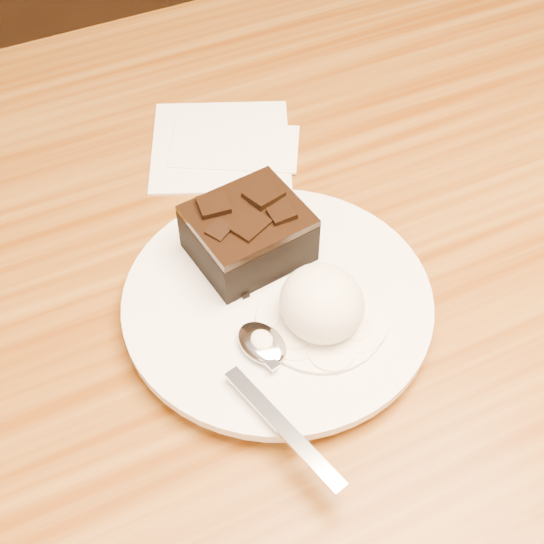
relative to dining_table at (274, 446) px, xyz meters
name	(u,v)px	position (x,y,z in m)	size (l,w,h in m)	color
dining_table	(274,446)	(0.00, 0.00, 0.00)	(1.20, 0.80, 0.75)	#5E2D08
plate	(277,305)	(-0.03, -0.07, 0.39)	(0.25, 0.25, 0.02)	white
brownie	(248,236)	(-0.03, -0.02, 0.42)	(0.09, 0.08, 0.04)	black
ice_cream_scoop	(322,303)	(-0.01, -0.10, 0.42)	(0.06, 0.07, 0.05)	white
melt_puddle	(320,320)	(-0.01, -0.10, 0.40)	(0.10, 0.10, 0.00)	white
spoon	(262,344)	(-0.06, -0.11, 0.40)	(0.03, 0.18, 0.01)	silver
napkin	(221,145)	(0.01, 0.14, 0.38)	(0.13, 0.13, 0.01)	white
crumb_a	(255,334)	(-0.06, -0.09, 0.40)	(0.01, 0.01, 0.00)	black
crumb_b	(313,341)	(-0.03, -0.12, 0.40)	(0.01, 0.01, 0.00)	black
crumb_c	(245,295)	(-0.05, -0.06, 0.40)	(0.01, 0.00, 0.00)	black
crumb_d	(242,380)	(-0.09, -0.13, 0.40)	(0.01, 0.01, 0.00)	black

